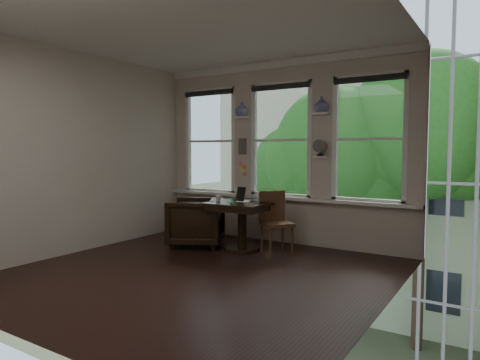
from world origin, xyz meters
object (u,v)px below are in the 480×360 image
Objects in this scene: armchair_left at (196,222)px; laptop at (257,202)px; table at (242,226)px; mug at (218,198)px; side_chair_right at (277,223)px.

armchair_left is 1.13m from laptop.
table is 3.05× the size of laptop.
mug is at bearing -167.55° from laptop.
mug reaches higher than table.
side_chair_right reaches higher than laptop.
armchair_left is at bearing -171.81° from table.
armchair_left is (-0.81, -0.12, 0.01)m from table.
laptop is at bearing 6.93° from table.
mug is (-0.37, -0.11, 0.42)m from table.
laptop reaches higher than table.
laptop reaches higher than armchair_left.
armchair_left is 1.38m from side_chair_right.
armchair_left is 8.27× the size of mug.
mug reaches higher than laptop.
armchair_left reaches higher than table.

